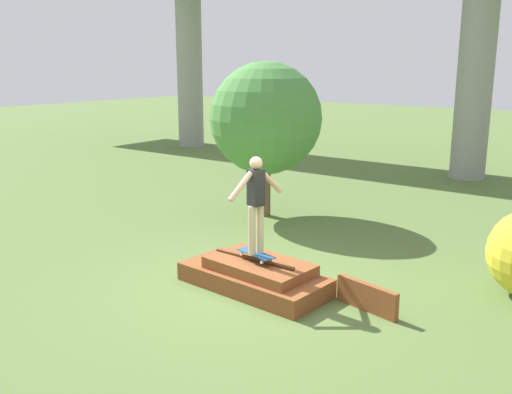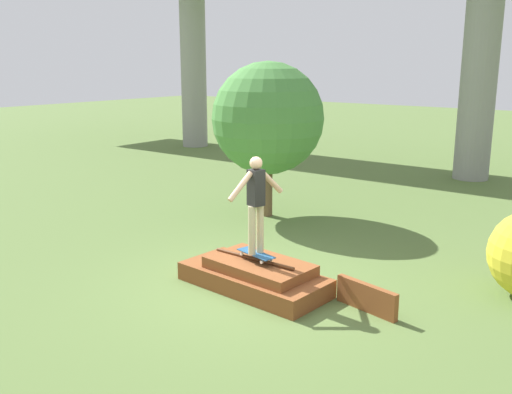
{
  "view_description": "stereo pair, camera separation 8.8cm",
  "coord_description": "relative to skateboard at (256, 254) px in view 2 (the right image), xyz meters",
  "views": [
    {
      "loc": [
        5.33,
        -7.1,
        3.68
      ],
      "look_at": [
        0.06,
        -0.02,
        1.57
      ],
      "focal_mm": 40.0,
      "sensor_mm": 36.0,
      "label": 1
    },
    {
      "loc": [
        5.4,
        -7.05,
        3.68
      ],
      "look_at": [
        0.06,
        -0.02,
        1.57
      ],
      "focal_mm": 40.0,
      "sensor_mm": 36.0,
      "label": 2
    }
  ],
  "objects": [
    {
      "name": "ground_plane",
      "position": [
        -0.06,
        0.02,
        -0.62
      ],
      "size": [
        80.0,
        80.0,
        0.0
      ],
      "primitive_type": "plane",
      "color": "#567038"
    },
    {
      "name": "scrap_pile",
      "position": [
        -0.04,
        0.03,
        -0.4
      ],
      "size": [
        2.59,
        1.3,
        0.54
      ],
      "color": "brown",
      "rests_on": "ground_plane"
    },
    {
      "name": "scrap_plank_loose",
      "position": [
        1.83,
        0.35,
        -0.4
      ],
      "size": [
        1.09,
        0.33,
        0.43
      ],
      "color": "brown",
      "rests_on": "ground_plane"
    },
    {
      "name": "skateboard",
      "position": [
        0.0,
        0.0,
        0.0
      ],
      "size": [
        0.77,
        0.4,
        0.09
      ],
      "color": "#23517F",
      "rests_on": "scrap_pile"
    },
    {
      "name": "skater",
      "position": [
        0.0,
        -0.0,
        0.93
      ],
      "size": [
        0.34,
        1.09,
        1.59
      ],
      "color": "#C6B78E",
      "rests_on": "skateboard"
    },
    {
      "name": "tree_behind_left",
      "position": [
        -2.59,
        3.87,
        1.75
      ],
      "size": [
        2.65,
        2.65,
        3.7
      ],
      "color": "brown",
      "rests_on": "ground_plane"
    }
  ]
}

